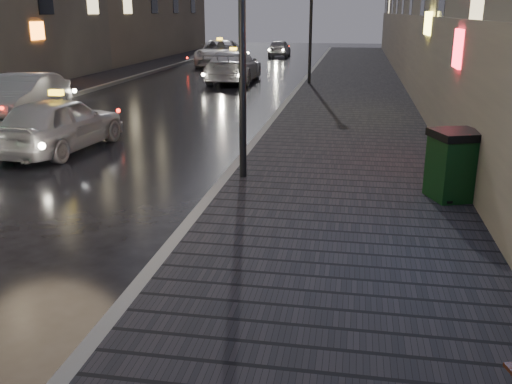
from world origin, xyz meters
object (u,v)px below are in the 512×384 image
Objects in this scene: taxi_mid at (233,66)px; car_far at (279,48)px; car_left_mid at (23,96)px; taxi_far at (220,53)px; trash_bin at (454,164)px; lamp_near at (242,4)px; taxi_near at (59,123)px; lamp_far at (311,8)px.

taxi_mid is 16.83m from car_far.
taxi_far reaches higher than car_left_mid.
trash_bin is at bearing -33.76° from car_left_mid.
lamp_near is at bearing 95.13° from car_far.
taxi_near is 0.77× the size of taxi_mid.
taxi_mid is at bearing 61.99° from car_left_mid.
lamp_near is at bearing 163.80° from taxi_near.
taxi_far is 8.76m from car_far.
car_far is at bearing -90.87° from taxi_mid.
lamp_near reaches higher than taxi_far.
car_left_mid is 19.57m from taxi_far.
lamp_far is at bearing 44.46° from car_left_mid.
taxi_near is (-5.05, -13.97, -2.80)m from lamp_far.
taxi_far is at bearing 124.35° from lamp_far.
lamp_near is 6.12m from taxi_near.
taxi_mid reaches higher than trash_bin.
taxi_near is 23.57m from taxi_far.
car_far is (-7.75, 34.61, -0.14)m from trash_bin.
taxi_far is (-10.48, 26.29, 0.03)m from trash_bin.
lamp_far is at bearing 82.59° from trash_bin.
lamp_far is 1.23× the size of car_left_mid.
car_left_mid is at bearing -101.46° from taxi_far.
lamp_near is 0.91× the size of taxi_far.
car_far is (2.73, 8.32, -0.17)m from taxi_far.
lamp_far is 4.29× the size of trash_bin.
lamp_far is at bearing 100.73° from car_far.
taxi_mid is at bearing -78.12° from taxi_far.
lamp_far is 11.88m from taxi_far.
trash_bin is 14.18m from car_left_mid.
taxi_far reaches higher than taxi_near.
lamp_near reaches higher than taxi_near.
lamp_near is 1.00× the size of taxi_mid.
car_far is (-3.80, 33.87, -2.85)m from lamp_near.
car_far is at bearing 81.93° from trash_bin.
trash_bin is at bearing 101.35° from car_far.
taxi_far is (1.95, 19.47, 0.10)m from car_left_mid.
lamp_far reaches higher than taxi_far.
taxi_far is at bearing 79.26° from car_left_mid.
taxi_far is at bearing 91.04° from trash_bin.
taxi_mid reaches higher than taxi_near.
lamp_far reaches higher than car_left_mid.
taxi_near is (-9.00, 2.77, -0.08)m from trash_bin.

